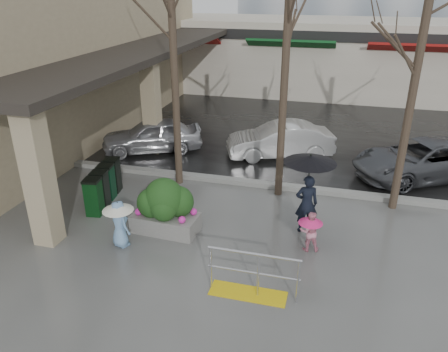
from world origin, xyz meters
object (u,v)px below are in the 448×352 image
at_px(woman, 308,183).
at_px(child_pink, 310,228).
at_px(tree_west, 172,15).
at_px(news_boxes, 104,185).
at_px(child_blue, 119,219).
at_px(car_b, 280,140).
at_px(tree_midwest, 288,11).
at_px(planter, 165,206).
at_px(car_a, 152,135).
at_px(handrail, 251,279).
at_px(tree_mideast, 424,30).
at_px(car_c, 423,160).

relative_size(woman, child_pink, 2.11).
bearing_deg(tree_west, news_boxes, -131.41).
distance_m(child_blue, news_boxes, 2.51).
bearing_deg(car_b, tree_midwest, -13.41).
relative_size(woman, planter, 1.24).
bearing_deg(car_a, planter, 1.43).
bearing_deg(handrail, tree_west, 124.99).
bearing_deg(woman, news_boxes, -16.01).
relative_size(child_blue, news_boxes, 0.61).
xyz_separation_m(planter, car_a, (-2.69, 5.30, -0.07)).
bearing_deg(tree_mideast, car_b, 140.02).
height_order(tree_west, tree_midwest, tree_midwest).
height_order(news_boxes, car_b, car_b).
bearing_deg(woman, child_pink, 87.05).
height_order(handrail, child_blue, child_blue).
distance_m(tree_west, car_a, 5.44).
xyz_separation_m(child_pink, news_boxes, (-5.98, 0.97, -0.05)).
bearing_deg(tree_midwest, news_boxes, -159.10).
distance_m(handrail, car_c, 8.37).
xyz_separation_m(tree_west, tree_mideast, (6.50, 0.00, -0.22)).
bearing_deg(woman, tree_midwest, -78.25).
height_order(car_a, car_b, same).
bearing_deg(planter, tree_mideast, 26.44).
height_order(tree_west, car_b, tree_west).
xyz_separation_m(tree_west, news_boxes, (-1.62, -1.84, -4.55)).
height_order(handrail, car_c, car_c).
relative_size(tree_midwest, car_b, 1.83).
bearing_deg(tree_west, planter, -75.98).
bearing_deg(tree_mideast, tree_midwest, 180.00).
xyz_separation_m(tree_mideast, woman, (-2.32, -1.97, -3.50)).
bearing_deg(car_b, child_blue, -43.59).
relative_size(tree_west, tree_mideast, 1.05).
distance_m(handrail, planter, 3.29).
bearing_deg(child_pink, news_boxes, -20.89).
xyz_separation_m(car_a, car_b, (4.74, 0.70, 0.00)).
distance_m(handrail, tree_mideast, 7.28).
distance_m(woman, child_pink, 1.16).
relative_size(tree_mideast, child_pink, 6.40).
bearing_deg(child_pink, planter, -10.70).
bearing_deg(car_c, handrail, -58.67).
height_order(child_blue, car_a, car_a).
relative_size(tree_west, woman, 3.18).
distance_m(tree_mideast, car_a, 9.78).
xyz_separation_m(tree_west, woman, (4.18, -1.97, -3.72)).
relative_size(child_blue, planter, 0.70).
relative_size(child_blue, car_a, 0.32).
distance_m(tree_midwest, planter, 5.91).
height_order(tree_mideast, car_a, tree_mideast).
xyz_separation_m(tree_mideast, car_b, (-3.73, 3.13, -4.23)).
bearing_deg(planter, car_a, 116.91).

